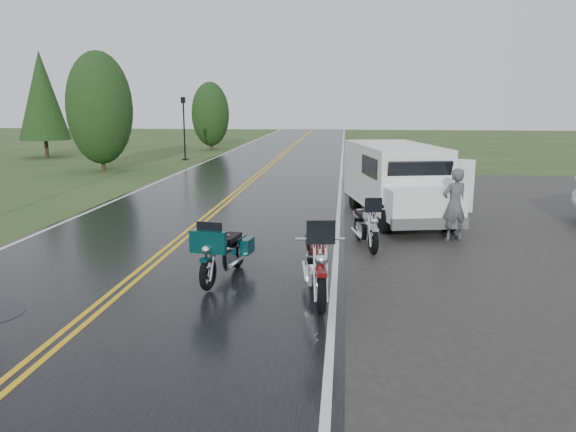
# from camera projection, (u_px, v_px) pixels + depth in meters

# --- Properties ---
(ground) EXTENTS (120.00, 120.00, 0.00)m
(ground) POSITION_uv_depth(u_px,v_px,m) (124.00, 289.00, 10.18)
(ground) COLOR #2D471E
(ground) RESTS_ON ground
(road) EXTENTS (8.00, 100.00, 0.04)m
(road) POSITION_uv_depth(u_px,v_px,m) (232.00, 197.00, 19.92)
(road) COLOR black
(road) RESTS_ON ground
(motorcycle_red) EXTENTS (1.18, 2.56, 1.46)m
(motorcycle_red) POSITION_uv_depth(u_px,v_px,m) (321.00, 273.00, 8.67)
(motorcycle_red) COLOR #590A0B
(motorcycle_red) RESTS_ON ground
(motorcycle_teal) EXTENTS (1.08, 2.17, 1.22)m
(motorcycle_teal) POSITION_uv_depth(u_px,v_px,m) (208.00, 260.00, 9.81)
(motorcycle_teal) COLOR #043336
(motorcycle_teal) RESTS_ON ground
(motorcycle_silver) EXTENTS (1.12, 2.18, 1.23)m
(motorcycle_silver) POSITION_uv_depth(u_px,v_px,m) (374.00, 230.00, 12.10)
(motorcycle_silver) COLOR #93949A
(motorcycle_silver) RESTS_ON ground
(van_white) EXTENTS (3.20, 5.83, 2.17)m
(van_white) POSITION_uv_depth(u_px,v_px,m) (387.00, 192.00, 14.17)
(van_white) COLOR white
(van_white) RESTS_ON ground
(person_at_van) EXTENTS (0.75, 0.64, 1.75)m
(person_at_van) POSITION_uv_depth(u_px,v_px,m) (454.00, 206.00, 13.48)
(person_at_van) COLOR #4D4D52
(person_at_van) RESTS_ON ground
(lamp_post_far_left) EXTENTS (0.31, 0.31, 3.64)m
(lamp_post_far_left) POSITION_uv_depth(u_px,v_px,m) (184.00, 128.00, 32.33)
(lamp_post_far_left) COLOR black
(lamp_post_far_left) RESTS_ON ground
(tree_left_mid) EXTENTS (3.13, 3.13, 4.90)m
(tree_left_mid) POSITION_uv_depth(u_px,v_px,m) (100.00, 120.00, 27.07)
(tree_left_mid) COLOR #1E3D19
(tree_left_mid) RESTS_ON ground
(tree_left_far) EXTENTS (2.61, 2.61, 4.01)m
(tree_left_far) POSITION_uv_depth(u_px,v_px,m) (211.00, 121.00, 39.09)
(tree_left_far) COLOR #1E3D19
(tree_left_far) RESTS_ON ground
(pine_left_far) EXTENTS (2.96, 2.96, 6.16)m
(pine_left_far) POSITION_uv_depth(u_px,v_px,m) (43.00, 106.00, 33.53)
(pine_left_far) COLOR #1E3D19
(pine_left_far) RESTS_ON ground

